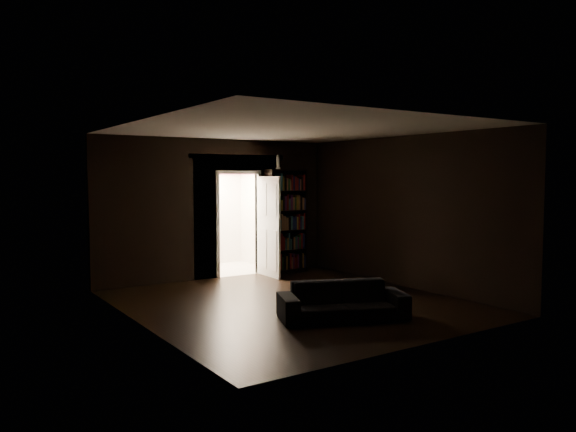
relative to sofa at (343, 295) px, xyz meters
name	(u,v)px	position (x,y,z in m)	size (l,w,h in m)	color
ground	(293,303)	(-0.02, 1.24, -0.35)	(5.50, 5.50, 0.00)	black
room_walls	(259,197)	(-0.03, 2.31, 1.33)	(5.02, 5.61, 2.84)	black
kitchen_alcove	(214,214)	(0.48, 5.11, 0.86)	(2.20, 1.80, 2.60)	beige
sofa	(343,295)	(0.00, 0.00, 0.00)	(1.82, 0.79, 0.70)	black
bookshelf	(286,221)	(1.53, 3.79, 0.75)	(0.90, 0.32, 2.20)	black
refrigerator	(187,232)	(-0.12, 5.27, 0.48)	(0.74, 0.68, 1.65)	white
door	(269,227)	(0.94, 3.54, 0.68)	(0.85, 0.05, 2.05)	white
figurine	(278,162)	(1.28, 3.72, 2.00)	(0.10, 0.10, 0.31)	silver
bottles	(188,188)	(-0.06, 5.29, 1.44)	(0.67, 0.08, 0.27)	black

